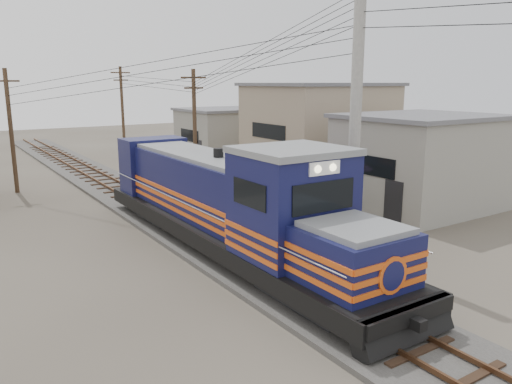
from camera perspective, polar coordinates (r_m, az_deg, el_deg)
ground at (r=17.03m, az=0.80°, el=-9.03°), size 120.00×120.00×0.00m
ballast at (r=25.53m, az=-11.87°, el=-1.78°), size 3.60×70.00×0.16m
track at (r=25.48m, az=-11.89°, el=-1.39°), size 1.15×70.00×0.12m
locomotive at (r=18.37m, az=-3.27°, el=-1.46°), size 3.14×17.10×4.24m
utility_pole_main at (r=17.73m, az=11.29°, el=8.21°), size 0.40×0.40×10.00m
wooden_pole_mid at (r=30.36m, az=-7.02°, el=7.52°), size 1.60×0.24×7.00m
wooden_pole_far at (r=43.40m, az=-15.01°, el=8.99°), size 1.60×0.24×7.50m
wooden_pole_left at (r=31.47m, az=-26.22°, el=6.52°), size 1.60×0.24×7.00m
power_lines at (r=23.36m, az=-11.64°, el=15.46°), size 9.65×19.00×3.30m
shophouse_front at (r=26.28m, az=18.23°, el=3.34°), size 7.35×6.30×4.70m
shophouse_mid at (r=33.14m, az=7.17°, el=6.94°), size 8.40×7.35×6.20m
shophouse_back at (r=40.57m, az=-3.74°, el=6.58°), size 6.30×6.30×4.20m
billboard at (r=21.88m, az=7.13°, el=2.03°), size 2.04×0.31×3.15m
market_umbrella at (r=24.58m, az=6.04°, el=2.58°), size 2.59×2.59×2.34m
vendor at (r=25.43m, az=3.84°, el=-0.01°), size 0.58×0.41×1.53m
plant_nursery at (r=22.06m, az=6.51°, el=-2.84°), size 3.15×2.03×1.14m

